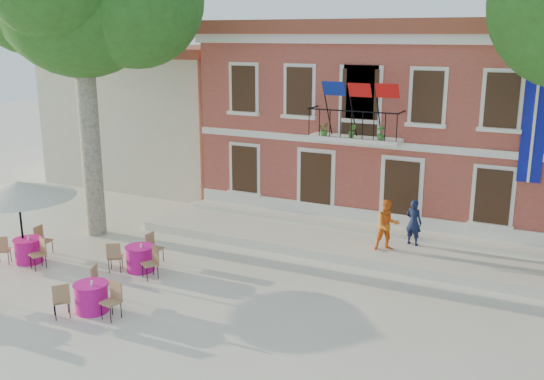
{
  "coord_description": "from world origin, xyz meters",
  "views": [
    {
      "loc": [
        8.7,
        -14.13,
        7.01
      ],
      "look_at": [
        -0.16,
        3.5,
        1.91
      ],
      "focal_mm": 40.0,
      "sensor_mm": 36.0,
      "label": 1
    }
  ],
  "objects_px": {
    "cafe_table_1": "(91,296)",
    "cafe_table_3": "(140,257)",
    "pedestrian_navy": "(414,222)",
    "pedestrian_orange": "(387,225)",
    "cafe_table_0": "(29,249)",
    "patio_umbrella": "(17,190)"
  },
  "relations": [
    {
      "from": "cafe_table_1",
      "to": "cafe_table_3",
      "type": "xyz_separation_m",
      "value": [
        -0.67,
        2.82,
        0.0
      ]
    },
    {
      "from": "pedestrian_navy",
      "to": "cafe_table_1",
      "type": "xyz_separation_m",
      "value": [
        -6.36,
        -8.03,
        -0.63
      ]
    },
    {
      "from": "cafe_table_1",
      "to": "pedestrian_orange",
      "type": "bearing_deg",
      "value": 51.25
    },
    {
      "from": "pedestrian_navy",
      "to": "pedestrian_orange",
      "type": "bearing_deg",
      "value": 67.41
    },
    {
      "from": "pedestrian_orange",
      "to": "cafe_table_3",
      "type": "height_order",
      "value": "pedestrian_orange"
    },
    {
      "from": "cafe_table_1",
      "to": "cafe_table_3",
      "type": "distance_m",
      "value": 2.89
    },
    {
      "from": "pedestrian_navy",
      "to": "cafe_table_0",
      "type": "bearing_deg",
      "value": 43.14
    },
    {
      "from": "pedestrian_navy",
      "to": "cafe_table_1",
      "type": "bearing_deg",
      "value": 64.34
    },
    {
      "from": "cafe_table_3",
      "to": "pedestrian_navy",
      "type": "bearing_deg",
      "value": 36.58
    },
    {
      "from": "patio_umbrella",
      "to": "cafe_table_1",
      "type": "relative_size",
      "value": 1.89
    },
    {
      "from": "cafe_table_1",
      "to": "cafe_table_3",
      "type": "relative_size",
      "value": 0.99
    },
    {
      "from": "patio_umbrella",
      "to": "cafe_table_3",
      "type": "relative_size",
      "value": 1.87
    },
    {
      "from": "cafe_table_3",
      "to": "pedestrian_orange",
      "type": "bearing_deg",
      "value": 34.09
    },
    {
      "from": "pedestrian_navy",
      "to": "cafe_table_0",
      "type": "relative_size",
      "value": 0.82
    },
    {
      "from": "patio_umbrella",
      "to": "cafe_table_0",
      "type": "bearing_deg",
      "value": 0.68
    },
    {
      "from": "cafe_table_0",
      "to": "cafe_table_1",
      "type": "relative_size",
      "value": 1.0
    },
    {
      "from": "patio_umbrella",
      "to": "cafe_table_0",
      "type": "relative_size",
      "value": 1.89
    },
    {
      "from": "cafe_table_0",
      "to": "cafe_table_3",
      "type": "distance_m",
      "value": 3.74
    },
    {
      "from": "pedestrian_orange",
      "to": "patio_umbrella",
      "type": "bearing_deg",
      "value": 171.23
    },
    {
      "from": "cafe_table_1",
      "to": "cafe_table_0",
      "type": "bearing_deg",
      "value": 157.18
    },
    {
      "from": "pedestrian_orange",
      "to": "cafe_table_1",
      "type": "xyz_separation_m",
      "value": [
        -5.74,
        -7.15,
        -0.69
      ]
    },
    {
      "from": "pedestrian_orange",
      "to": "cafe_table_1",
      "type": "bearing_deg",
      "value": -165.22
    }
  ]
}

